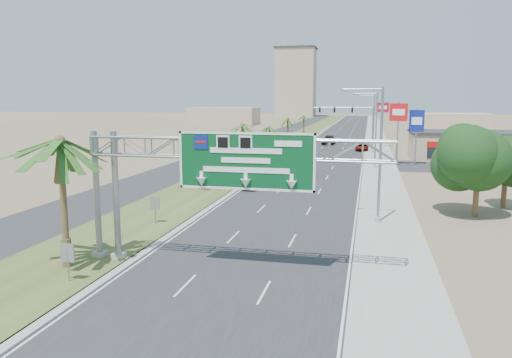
{
  "coord_description": "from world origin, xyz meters",
  "views": [
    {
      "loc": [
        6.65,
        -15.22,
        9.18
      ],
      "look_at": [
        -0.18,
        14.87,
        4.2
      ],
      "focal_mm": 35.0,
      "sensor_mm": 36.0,
      "label": 1
    }
  ],
  "objects_px": {
    "pole_sign_red_far": "(383,111)",
    "car_left_lane": "(253,182)",
    "store_building": "(472,146)",
    "pole_sign_blue": "(417,123)",
    "car_far": "(329,140)",
    "car_right_lane": "(362,147)",
    "pole_sign_red_near": "(398,116)",
    "sign_gantry": "(219,158)",
    "car_mid_lane": "(300,167)",
    "palm_near": "(60,142)",
    "signal_mast": "(361,124)"
  },
  "relations": [
    {
      "from": "pole_sign_red_near",
      "to": "pole_sign_blue",
      "type": "xyz_separation_m",
      "value": [
        2.53,
        1.08,
        -1.04
      ]
    },
    {
      "from": "car_far",
      "to": "pole_sign_red_far",
      "type": "bearing_deg",
      "value": -17.31
    },
    {
      "from": "pole_sign_red_far",
      "to": "car_left_lane",
      "type": "bearing_deg",
      "value": -106.11
    },
    {
      "from": "sign_gantry",
      "to": "car_right_lane",
      "type": "xyz_separation_m",
      "value": [
        6.56,
        65.38,
        -5.4
      ]
    },
    {
      "from": "signal_mast",
      "to": "pole_sign_red_near",
      "type": "height_order",
      "value": "pole_sign_red_near"
    },
    {
      "from": "car_left_lane",
      "to": "car_mid_lane",
      "type": "distance_m",
      "value": 11.68
    },
    {
      "from": "store_building",
      "to": "pole_sign_blue",
      "type": "relative_size",
      "value": 2.29
    },
    {
      "from": "pole_sign_red_far",
      "to": "sign_gantry",
      "type": "bearing_deg",
      "value": -97.9
    },
    {
      "from": "car_mid_lane",
      "to": "pole_sign_blue",
      "type": "relative_size",
      "value": 0.62
    },
    {
      "from": "store_building",
      "to": "pole_sign_red_far",
      "type": "height_order",
      "value": "pole_sign_red_far"
    },
    {
      "from": "store_building",
      "to": "car_right_lane",
      "type": "distance_m",
      "value": 18.99
    },
    {
      "from": "car_right_lane",
      "to": "pole_sign_red_near",
      "type": "distance_m",
      "value": 20.81
    },
    {
      "from": "palm_near",
      "to": "car_far",
      "type": "xyz_separation_m",
      "value": [
        7.89,
        78.56,
        -6.1
      ]
    },
    {
      "from": "car_mid_lane",
      "to": "car_right_lane",
      "type": "bearing_deg",
      "value": 84.51
    },
    {
      "from": "pole_sign_red_near",
      "to": "pole_sign_blue",
      "type": "bearing_deg",
      "value": 23.15
    },
    {
      "from": "pole_sign_red_near",
      "to": "car_right_lane",
      "type": "bearing_deg",
      "value": 104.48
    },
    {
      "from": "palm_near",
      "to": "signal_mast",
      "type": "distance_m",
      "value": 65.6
    },
    {
      "from": "signal_mast",
      "to": "car_right_lane",
      "type": "xyz_separation_m",
      "value": [
        0.33,
        3.33,
        -4.19
      ]
    },
    {
      "from": "store_building",
      "to": "pole_sign_blue",
      "type": "xyz_separation_m",
      "value": [
        -9.0,
        -8.85,
        3.83
      ]
    },
    {
      "from": "signal_mast",
      "to": "car_right_lane",
      "type": "height_order",
      "value": "signal_mast"
    },
    {
      "from": "car_far",
      "to": "palm_near",
      "type": "bearing_deg",
      "value": -91.42
    },
    {
      "from": "pole_sign_blue",
      "to": "pole_sign_red_far",
      "type": "relative_size",
      "value": 0.91
    },
    {
      "from": "store_building",
      "to": "car_right_lane",
      "type": "xyz_separation_m",
      "value": [
        -16.5,
        9.31,
        -1.34
      ]
    },
    {
      "from": "sign_gantry",
      "to": "pole_sign_red_near",
      "type": "distance_m",
      "value": 47.57
    },
    {
      "from": "pole_sign_red_near",
      "to": "pole_sign_red_far",
      "type": "bearing_deg",
      "value": 93.18
    },
    {
      "from": "car_far",
      "to": "pole_sign_blue",
      "type": "xyz_separation_m",
      "value": [
        14.31,
        -29.41,
        5.0
      ]
    },
    {
      "from": "store_building",
      "to": "pole_sign_red_far",
      "type": "distance_m",
      "value": 21.54
    },
    {
      "from": "signal_mast",
      "to": "pole_sign_blue",
      "type": "height_order",
      "value": "signal_mast"
    },
    {
      "from": "sign_gantry",
      "to": "pole_sign_blue",
      "type": "relative_size",
      "value": 2.13
    },
    {
      "from": "car_right_lane",
      "to": "signal_mast",
      "type": "bearing_deg",
      "value": -94.35
    },
    {
      "from": "signal_mast",
      "to": "pole_sign_red_near",
      "type": "distance_m",
      "value": 16.88
    },
    {
      "from": "signal_mast",
      "to": "car_right_lane",
      "type": "distance_m",
      "value": 5.37
    },
    {
      "from": "sign_gantry",
      "to": "palm_near",
      "type": "xyz_separation_m",
      "value": [
        -8.14,
        -1.93,
        0.87
      ]
    },
    {
      "from": "signal_mast",
      "to": "sign_gantry",
      "type": "bearing_deg",
      "value": -95.74
    },
    {
      "from": "car_left_lane",
      "to": "pole_sign_blue",
      "type": "distance_m",
      "value": 29.54
    },
    {
      "from": "sign_gantry",
      "to": "store_building",
      "type": "bearing_deg",
      "value": 67.64
    },
    {
      "from": "pole_sign_blue",
      "to": "pole_sign_red_far",
      "type": "distance_m",
      "value": 25.65
    },
    {
      "from": "car_left_lane",
      "to": "car_mid_lane",
      "type": "bearing_deg",
      "value": 75.83
    },
    {
      "from": "pole_sign_blue",
      "to": "palm_near",
      "type": "bearing_deg",
      "value": -114.31
    },
    {
      "from": "car_mid_lane",
      "to": "pole_sign_blue",
      "type": "bearing_deg",
      "value": 46.71
    },
    {
      "from": "pole_sign_blue",
      "to": "signal_mast",
      "type": "bearing_deg",
      "value": 117.84
    },
    {
      "from": "car_right_lane",
      "to": "pole_sign_red_near",
      "type": "relative_size",
      "value": 0.54
    },
    {
      "from": "palm_near",
      "to": "pole_sign_red_far",
      "type": "xyz_separation_m",
      "value": [
        18.2,
        74.47,
        -0.08
      ]
    },
    {
      "from": "car_left_lane",
      "to": "car_mid_lane",
      "type": "relative_size",
      "value": 0.85
    },
    {
      "from": "pole_sign_blue",
      "to": "car_mid_lane",
      "type": "bearing_deg",
      "value": -140.98
    },
    {
      "from": "car_mid_lane",
      "to": "car_far",
      "type": "height_order",
      "value": "car_far"
    },
    {
      "from": "sign_gantry",
      "to": "pole_sign_blue",
      "type": "height_order",
      "value": "pole_sign_blue"
    },
    {
      "from": "sign_gantry",
      "to": "car_left_lane",
      "type": "height_order",
      "value": "sign_gantry"
    },
    {
      "from": "pole_sign_blue",
      "to": "car_far",
      "type": "bearing_deg",
      "value": 115.95
    },
    {
      "from": "car_mid_lane",
      "to": "pole_sign_blue",
      "type": "distance_m",
      "value": 19.33
    }
  ]
}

